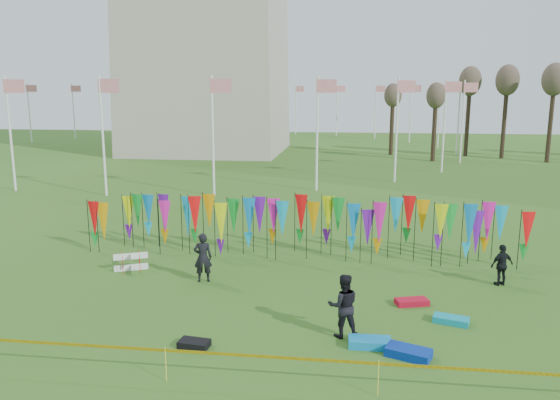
# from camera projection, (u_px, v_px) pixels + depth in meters

# --- Properties ---
(ground) EXTENTS (160.00, 160.00, 0.00)m
(ground) POSITION_uv_depth(u_px,v_px,m) (263.00, 336.00, 15.75)
(ground) COLOR #2F5718
(ground) RESTS_ON ground
(flagpole_ring) EXTENTS (57.40, 56.16, 8.00)m
(flagpole_ring) POSITION_uv_depth(u_px,v_px,m) (210.00, 117.00, 63.42)
(flagpole_ring) COLOR white
(flagpole_ring) RESTS_ON ground
(banner_row) EXTENTS (18.64, 0.64, 2.47)m
(banner_row) POSITION_uv_depth(u_px,v_px,m) (299.00, 220.00, 23.12)
(banner_row) COLOR black
(banner_row) RESTS_ON ground
(caution_tape_near) EXTENTS (26.00, 0.02, 0.90)m
(caution_tape_near) POSITION_uv_depth(u_px,v_px,m) (235.00, 356.00, 12.94)
(caution_tape_near) COLOR yellow
(caution_tape_near) RESTS_ON ground
(box_kite) EXTENTS (0.67, 0.67, 0.74)m
(box_kite) POSITION_uv_depth(u_px,v_px,m) (131.00, 262.00, 21.42)
(box_kite) COLOR red
(box_kite) RESTS_ON ground
(person_left) EXTENTS (0.78, 0.64, 1.85)m
(person_left) POSITION_uv_depth(u_px,v_px,m) (203.00, 257.00, 20.14)
(person_left) COLOR black
(person_left) RESTS_ON ground
(person_mid) EXTENTS (0.99, 0.71, 1.87)m
(person_mid) POSITION_uv_depth(u_px,v_px,m) (343.00, 306.00, 15.59)
(person_mid) COLOR black
(person_mid) RESTS_ON ground
(person_right) EXTENTS (1.03, 0.83, 1.53)m
(person_right) POSITION_uv_depth(u_px,v_px,m) (502.00, 265.00, 19.77)
(person_right) COLOR black
(person_right) RESTS_ON ground
(kite_bag_turquoise) EXTENTS (1.17, 0.60, 0.23)m
(kite_bag_turquoise) POSITION_uv_depth(u_px,v_px,m) (370.00, 343.00, 15.11)
(kite_bag_turquoise) COLOR #0E8AD5
(kite_bag_turquoise) RESTS_ON ground
(kite_bag_blue) EXTENTS (1.31, 1.00, 0.24)m
(kite_bag_blue) POSITION_uv_depth(u_px,v_px,m) (408.00, 353.00, 14.51)
(kite_bag_blue) COLOR #0A2FA4
(kite_bag_blue) RESTS_ON ground
(kite_bag_red) EXTENTS (1.16, 0.77, 0.20)m
(kite_bag_red) POSITION_uv_depth(u_px,v_px,m) (412.00, 302.00, 18.07)
(kite_bag_red) COLOR red
(kite_bag_red) RESTS_ON ground
(kite_bag_black) EXTENTS (0.89, 0.59, 0.19)m
(kite_bag_black) POSITION_uv_depth(u_px,v_px,m) (194.00, 344.00, 15.08)
(kite_bag_black) COLOR black
(kite_bag_black) RESTS_ON ground
(kite_bag_teal) EXTENTS (1.14, 0.79, 0.20)m
(kite_bag_teal) POSITION_uv_depth(u_px,v_px,m) (451.00, 320.00, 16.64)
(kite_bag_teal) COLOR #0C9AB5
(kite_bag_teal) RESTS_ON ground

